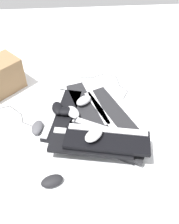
{
  "coord_description": "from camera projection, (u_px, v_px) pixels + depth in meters",
  "views": [
    {
      "loc": [
        0.0,
        1.08,
        1.12
      ],
      "look_at": [
        -0.07,
        0.04,
        0.06
      ],
      "focal_mm": 40.0,
      "sensor_mm": 36.0,
      "label": 1
    }
  ],
  "objects": [
    {
      "name": "keyboard_1",
      "position": [
        102.0,
        139.0,
        1.4
      ],
      "size": [
        0.46,
        0.35,
        0.03
      ],
      "color": "black",
      "rests_on": "ground"
    },
    {
      "name": "cable_1",
      "position": [
        109.0,
        81.0,
        1.78
      ],
      "size": [
        0.34,
        0.29,
        0.01
      ],
      "color": "#59595B",
      "rests_on": "ground"
    },
    {
      "name": "keyboard_0",
      "position": [
        63.0,
        115.0,
        1.54
      ],
      "size": [
        0.26,
        0.46,
        0.03
      ],
      "color": "black",
      "rests_on": "ground"
    },
    {
      "name": "keyboard_4",
      "position": [
        108.0,
        139.0,
        1.37
      ],
      "size": [
        0.46,
        0.34,
        0.03
      ],
      "color": "#232326",
      "rests_on": "keyboard_1"
    },
    {
      "name": "mouse_2",
      "position": [
        74.0,
        112.0,
        1.5
      ],
      "size": [
        0.11,
        0.13,
        0.04
      ],
      "primitive_type": "ellipsoid",
      "rotation": [
        0.0,
        0.0,
        5.16
      ],
      "color": "silver",
      "rests_on": "keyboard_0"
    },
    {
      "name": "mouse_3",
      "position": [
        84.0,
        100.0,
        1.57
      ],
      "size": [
        0.13,
        0.12,
        0.04
      ],
      "primitive_type": "ellipsoid",
      "rotation": [
        0.0,
        0.0,
        3.85
      ],
      "color": "#B7B7BC",
      "rests_on": "keyboard_3"
    },
    {
      "name": "keyboard_6",
      "position": [
        108.0,
        139.0,
        1.29
      ],
      "size": [
        0.46,
        0.23,
        0.03
      ],
      "color": "black",
      "rests_on": "keyboard_5"
    },
    {
      "name": "keyboard_3",
      "position": [
        88.0,
        105.0,
        1.6
      ],
      "size": [
        0.26,
        0.46,
        0.03
      ],
      "color": "#232326",
      "rests_on": "ground"
    },
    {
      "name": "keyboard_2",
      "position": [
        110.0,
        112.0,
        1.56
      ],
      "size": [
        0.31,
        0.46,
        0.03
      ],
      "color": "#232326",
      "rests_on": "ground"
    },
    {
      "name": "mouse_5",
      "position": [
        53.0,
        181.0,
        1.22
      ],
      "size": [
        0.12,
        0.09,
        0.04
      ],
      "primitive_type": "ellipsoid",
      "rotation": [
        0.0,
        0.0,
        3.42
      ],
      "color": "black",
      "rests_on": "ground"
    },
    {
      "name": "keyboard_5",
      "position": [
        92.0,
        143.0,
        1.31
      ],
      "size": [
        0.46,
        0.23,
        0.03
      ],
      "color": "black",
      "rests_on": "keyboard_4"
    },
    {
      "name": "mouse_1",
      "position": [
        95.0,
        135.0,
        1.26
      ],
      "size": [
        0.13,
        0.12,
        0.04
      ],
      "primitive_type": "ellipsoid",
      "rotation": [
        0.0,
        0.0,
        3.88
      ],
      "color": "silver",
      "rests_on": "keyboard_6"
    },
    {
      "name": "mouse_4",
      "position": [
        67.0,
        111.0,
        1.51
      ],
      "size": [
        0.11,
        0.07,
        0.04
      ],
      "primitive_type": "ellipsoid",
      "rotation": [
        0.0,
        0.0,
        6.24
      ],
      "color": "black",
      "rests_on": "keyboard_0"
    },
    {
      "name": "ground_plane",
      "position": [
        77.0,
        115.0,
        1.55
      ],
      "size": [
        3.2,
        3.2,
        0.0
      ],
      "primitive_type": "plane",
      "color": "white"
    },
    {
      "name": "mouse_7",
      "position": [
        123.0,
        150.0,
        1.34
      ],
      "size": [
        0.1,
        0.13,
        0.04
      ],
      "primitive_type": "ellipsoid",
      "rotation": [
        0.0,
        0.0,
        1.21
      ],
      "color": "silver",
      "rests_on": "ground"
    },
    {
      "name": "mouse_0",
      "position": [
        58.0,
        108.0,
        1.53
      ],
      "size": [
        0.08,
        0.12,
        0.04
      ],
      "primitive_type": "ellipsoid",
      "rotation": [
        0.0,
        0.0,
        4.88
      ],
      "color": "black",
      "rests_on": "keyboard_0"
    },
    {
      "name": "mouse_6",
      "position": [
        38.0,
        128.0,
        1.46
      ],
      "size": [
        0.08,
        0.12,
        0.04
      ],
      "primitive_type": "ellipsoid",
      "rotation": [
        0.0,
        0.0,
        4.57
      ],
      "color": "#4C4C51",
      "rests_on": "ground"
    }
  ]
}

